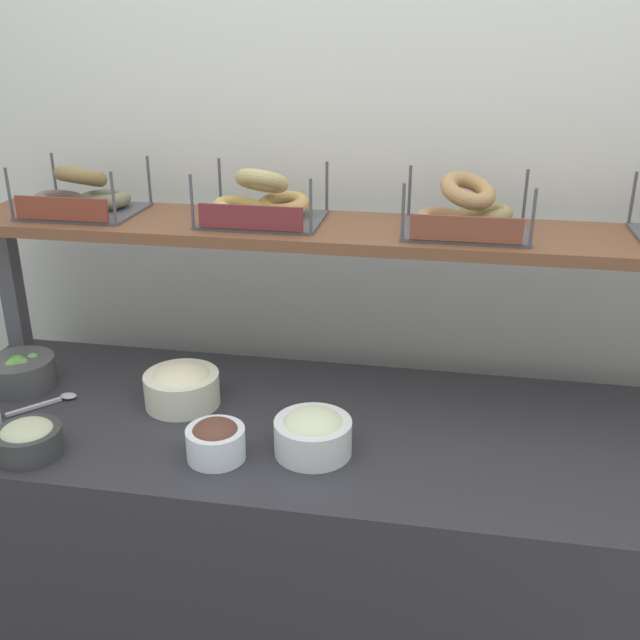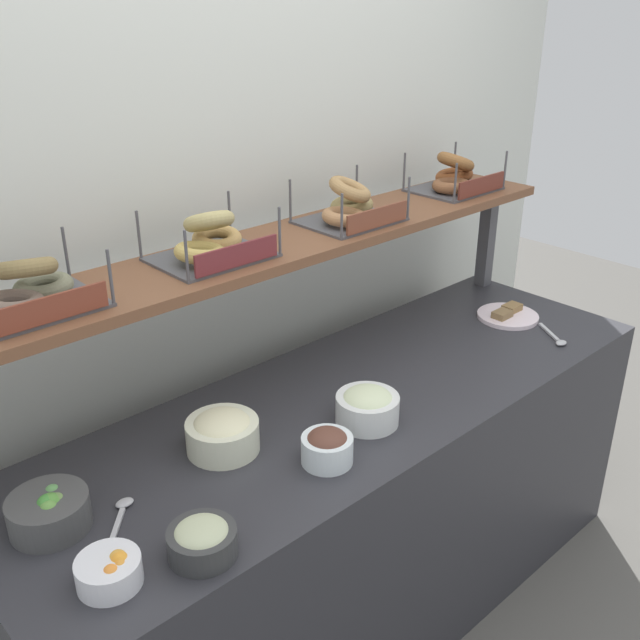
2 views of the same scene
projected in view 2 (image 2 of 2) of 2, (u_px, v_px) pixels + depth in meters
ground_plane at (347, 608)px, 2.51m from camera, size 8.00×8.00×0.00m
back_wall at (235, 242)px, 2.37m from camera, size 3.39×0.06×2.40m
deli_counter at (349, 510)px, 2.33m from camera, size 2.19×0.70×0.85m
shelf_riser_right at (487, 238)px, 2.89m from camera, size 0.05×0.05×0.40m
upper_shelf at (290, 243)px, 2.16m from camera, size 2.15×0.32×0.03m
bowl_scallion_spread at (367, 406)px, 2.01m from camera, size 0.18×0.18×0.10m
bowl_fruit_salad at (110, 571)px, 1.47m from camera, size 0.13×0.13×0.07m
bowl_potato_salad at (223, 432)px, 1.89m from camera, size 0.19×0.19×0.11m
bowl_veggie_mix at (49, 511)px, 1.62m from camera, size 0.18×0.18×0.09m
bowl_chocolate_spread at (327, 447)px, 1.84m from camera, size 0.13×0.13×0.09m
bowl_tuna_salad at (202, 540)px, 1.54m from camera, size 0.15×0.15×0.08m
serving_plate_white at (508, 315)px, 2.66m from camera, size 0.22×0.22×0.04m
serving_spoon_near_plate at (121, 514)px, 1.66m from camera, size 0.13×0.14×0.01m
serving_spoon_by_edge at (556, 338)px, 2.50m from camera, size 0.11×0.15×0.01m
bagel_basket_poppy at (30, 291)px, 1.66m from camera, size 0.30×0.26×0.14m
bagel_basket_sesame at (211, 242)px, 1.97m from camera, size 0.31×0.25×0.15m
bagel_basket_everything at (350, 207)px, 2.28m from camera, size 0.31×0.24×0.15m
bagel_basket_cinnamon_raisin at (455, 177)px, 2.64m from camera, size 0.31×0.26×0.15m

